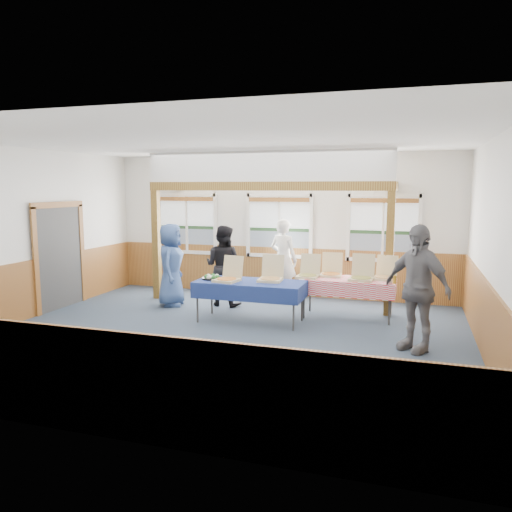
{
  "coord_description": "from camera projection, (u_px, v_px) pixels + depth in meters",
  "views": [
    {
      "loc": [
        2.92,
        -7.49,
        2.47
      ],
      "look_at": [
        0.23,
        1.0,
        1.24
      ],
      "focal_mm": 35.0,
      "sensor_mm": 36.0,
      "label": 1
    }
  ],
  "objects": [
    {
      "name": "post_left",
      "position": [
        157.0,
        245.0,
        11.04
      ],
      "size": [
        0.15,
        0.15,
        2.4
      ],
      "primitive_type": "cube",
      "color": "brown",
      "rests_on": "floor"
    },
    {
      "name": "ceiling",
      "position": [
        223.0,
        140.0,
        7.85
      ],
      "size": [
        8.0,
        8.0,
        0.0
      ],
      "primitive_type": "plane",
      "rotation": [
        3.14,
        0.0,
        0.0
      ],
      "color": "white",
      "rests_on": "wall_back"
    },
    {
      "name": "cross_beam",
      "position": [
        265.0,
        186.0,
        10.12
      ],
      "size": [
        5.15,
        0.18,
        0.18
      ],
      "primitive_type": "cube",
      "color": "brown",
      "rests_on": "post_left"
    },
    {
      "name": "window_mid",
      "position": [
        279.0,
        222.0,
        11.32
      ],
      "size": [
        1.56,
        0.1,
        1.46
      ],
      "color": "white",
      "rests_on": "wall_back"
    },
    {
      "name": "wall_left",
      "position": [
        23.0,
        234.0,
        9.26
      ],
      "size": [
        0.0,
        8.0,
        8.0
      ],
      "primitive_type": "plane",
      "rotation": [
        1.57,
        0.0,
        1.57
      ],
      "color": "silver",
      "rests_on": "floor"
    },
    {
      "name": "window_right",
      "position": [
        383.0,
        225.0,
        10.63
      ],
      "size": [
        1.56,
        0.1,
        1.46
      ],
      "color": "white",
      "rests_on": "wall_back"
    },
    {
      "name": "post_right",
      "position": [
        390.0,
        254.0,
        9.54
      ],
      "size": [
        0.15,
        0.15,
        2.4
      ],
      "primitive_type": "cube",
      "color": "brown",
      "rests_on": "floor"
    },
    {
      "name": "person_grey",
      "position": [
        417.0,
        288.0,
        7.49
      ],
      "size": [
        1.19,
        1.06,
        1.93
      ],
      "primitive_type": "imported",
      "rotation": [
        0.0,
        0.0,
        -0.65
      ],
      "color": "slate",
      "rests_on": "floor"
    },
    {
      "name": "table_right",
      "position": [
        348.0,
        282.0,
        9.41
      ],
      "size": [
        1.84,
        1.05,
        0.76
      ],
      "rotation": [
        0.0,
        0.0,
        0.16
      ],
      "color": "#343434",
      "rests_on": "floor"
    },
    {
      "name": "pizza_box_e",
      "position": [
        361.0,
        276.0,
        9.24
      ],
      "size": [
        0.45,
        0.54,
        0.47
      ],
      "rotation": [
        0.0,
        0.0,
        -0.05
      ],
      "color": "#CCBE88",
      "rests_on": "table_right"
    },
    {
      "name": "drink_glass",
      "position": [
        394.0,
        280.0,
        8.9
      ],
      "size": [
        0.07,
        0.07,
        0.15
      ],
      "primitive_type": "cylinder",
      "color": "#9A6C19",
      "rests_on": "table_right"
    },
    {
      "name": "pizza_box_b",
      "position": [
        271.0,
        277.0,
        9.17
      ],
      "size": [
        0.45,
        0.54,
        0.46
      ],
      "rotation": [
        0.0,
        0.0,
        0.06
      ],
      "color": "#CCBE88",
      "rests_on": "table_left"
    },
    {
      "name": "wall_back",
      "position": [
        280.0,
        226.0,
        11.37
      ],
      "size": [
        8.0,
        0.0,
        8.0
      ],
      "primitive_type": "plane",
      "rotation": [
        1.57,
        0.0,
        0.0
      ],
      "color": "silver",
      "rests_on": "floor"
    },
    {
      "name": "pizza_box_c",
      "position": [
        308.0,
        274.0,
        9.52
      ],
      "size": [
        0.41,
        0.49,
        0.43
      ],
      "rotation": [
        0.0,
        0.0,
        -0.04
      ],
      "color": "#CCBE88",
      "rests_on": "table_right"
    },
    {
      "name": "pizza_box_a",
      "position": [
        228.0,
        278.0,
        9.14
      ],
      "size": [
        0.48,
        0.56,
        0.45
      ],
      "rotation": [
        0.0,
        0.0,
        -0.16
      ],
      "color": "#CCBE88",
      "rests_on": "table_left"
    },
    {
      "name": "floor",
      "position": [
        225.0,
        337.0,
        8.29
      ],
      "size": [
        8.0,
        8.0,
        0.0
      ],
      "primitive_type": "plane",
      "color": "#2B3547",
      "rests_on": "ground"
    },
    {
      "name": "window_left",
      "position": [
        187.0,
        220.0,
        12.01
      ],
      "size": [
        1.56,
        0.1,
        1.46
      ],
      "color": "white",
      "rests_on": "wall_back"
    },
    {
      "name": "cased_opening",
      "position": [
        59.0,
        257.0,
        10.18
      ],
      "size": [
        0.06,
        1.3,
        2.1
      ],
      "primitive_type": "cube",
      "color": "#343434",
      "rests_on": "wall_left"
    },
    {
      "name": "woman_white",
      "position": [
        284.0,
        260.0,
        10.92
      ],
      "size": [
        0.76,
        0.62,
        1.79
      ],
      "primitive_type": "imported",
      "rotation": [
        0.0,
        0.0,
        2.81
      ],
      "color": "white",
      "rests_on": "floor"
    },
    {
      "name": "man_blue",
      "position": [
        171.0,
        265.0,
        10.39
      ],
      "size": [
        0.73,
        0.95,
        1.73
      ],
      "primitive_type": "imported",
      "rotation": [
        0.0,
        0.0,
        1.81
      ],
      "color": "#344E82",
      "rests_on": "floor"
    },
    {
      "name": "wainscot_right",
      "position": [
        488.0,
        324.0,
        7.02
      ],
      "size": [
        0.05,
        6.98,
        1.1
      ],
      "primitive_type": "cube",
      "color": "brown",
      "rests_on": "floor"
    },
    {
      "name": "veggie_tray",
      "position": [
        212.0,
        277.0,
        9.35
      ],
      "size": [
        0.38,
        0.38,
        0.09
      ],
      "color": "black",
      "rests_on": "table_left"
    },
    {
      "name": "pizza_box_d",
      "position": [
        331.0,
        273.0,
        9.68
      ],
      "size": [
        0.43,
        0.51,
        0.43
      ],
      "rotation": [
        0.0,
        0.0,
        0.06
      ],
      "color": "#CCBE88",
      "rests_on": "table_right"
    },
    {
      "name": "wainscot_left",
      "position": [
        28.0,
        290.0,
        9.4
      ],
      "size": [
        0.05,
        6.98,
        1.1
      ],
      "primitive_type": "cube",
      "color": "brown",
      "rests_on": "floor"
    },
    {
      "name": "table_left",
      "position": [
        250.0,
        284.0,
        9.14
      ],
      "size": [
        2.05,
        1.04,
        0.76
      ],
      "rotation": [
        0.0,
        0.0,
        -0.08
      ],
      "color": "#343434",
      "rests_on": "floor"
    },
    {
      "name": "woman_black",
      "position": [
        223.0,
        266.0,
        10.42
      ],
      "size": [
        0.89,
        0.74,
        1.68
      ],
      "primitive_type": "imported",
      "rotation": [
        0.0,
        0.0,
        3.01
      ],
      "color": "black",
      "rests_on": "floor"
    },
    {
      "name": "wainscot_back",
      "position": [
        279.0,
        271.0,
        11.49
      ],
      "size": [
        7.98,
        0.05,
        1.1
      ],
      "primitive_type": "cube",
      "color": "brown",
      "rests_on": "floor"
    },
    {
      "name": "wainscot_front",
      "position": [
        98.0,
        383.0,
        4.93
      ],
      "size": [
        7.98,
        0.05,
        1.1
      ],
      "primitive_type": "cube",
      "color": "brown",
      "rests_on": "floor"
    },
    {
      "name": "wall_front",
      "position": [
        91.0,
        279.0,
        4.76
      ],
      "size": [
        8.0,
        0.0,
        8.0
      ],
      "primitive_type": "plane",
      "rotation": [
        -1.57,
        0.0,
        0.0
      ],
      "color": "silver",
      "rests_on": "floor"
    },
    {
      "name": "pizza_box_f",
      "position": [
        385.0,
        276.0,
        9.33
      ],
      "size": [
        0.46,
        0.54,
        0.43
      ],
      "rotation": [
        0.0,
        0.0,
        -0.15
      ],
      "color": "#CCBE88",
      "rests_on": "table_right"
    },
    {
      "name": "wall_right",
      "position": [
        495.0,
        251.0,
        6.87
      ],
      "size": [
        0.0,
        8.0,
        8.0
      ],
      "primitive_type": "plane",
      "rotation": [
        1.57,
        0.0,
        -1.57
      ],
      "color": "silver",
      "rests_on": "floor"
    }
  ]
}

